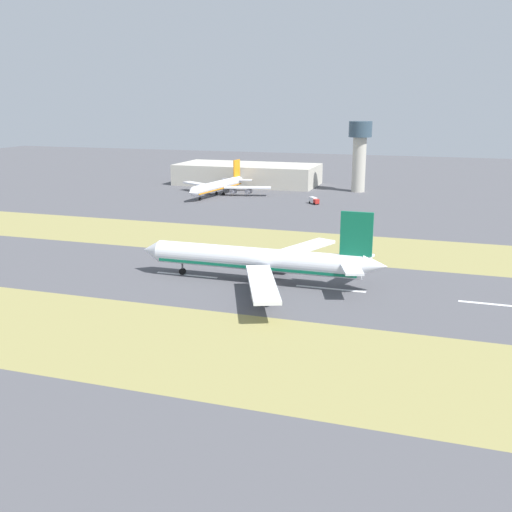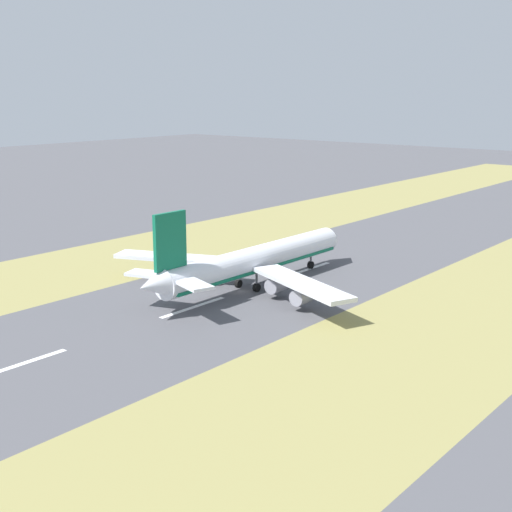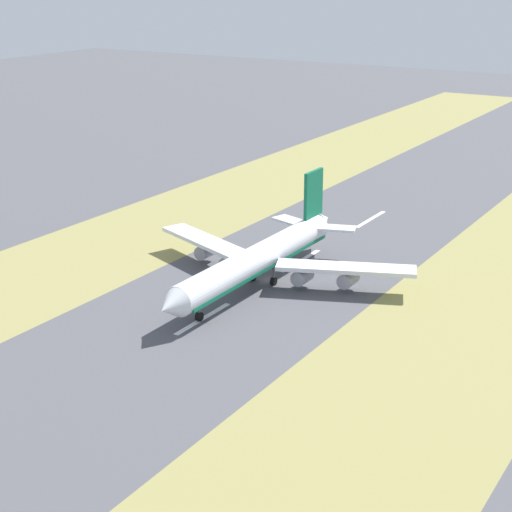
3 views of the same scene
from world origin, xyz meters
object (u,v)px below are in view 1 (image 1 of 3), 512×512
airplane_main_jet (263,260)px  terminal_building (248,174)px  control_tower (360,149)px  airplane_parked_apron (219,186)px  service_truck (314,200)px

airplane_main_jet → terminal_building: (181.19, 66.39, -0.23)m
control_tower → airplane_parked_apron: (-34.43, 65.30, -17.64)m
terminal_building → airplane_parked_apron: (-43.48, 0.45, -0.94)m
airplane_parked_apron → control_tower: bearing=-62.2°
terminal_building → airplane_parked_apron: bearing=179.4°
airplane_main_jet → airplane_parked_apron: airplane_main_jet is taller
control_tower → service_truck: bearing=163.7°
airplane_main_jet → control_tower: size_ratio=1.84×
control_tower → service_truck: (-45.73, 13.39, -20.83)m
service_truck → airplane_main_jet: bearing=-173.3°
terminal_building → service_truck: terminal_building is taller
airplane_main_jet → terminal_building: airplane_main_jet is taller
service_truck → airplane_parked_apron: bearing=77.7°
airplane_parked_apron → terminal_building: bearing=-0.6°
terminal_building → airplane_main_jet: bearing=-159.9°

